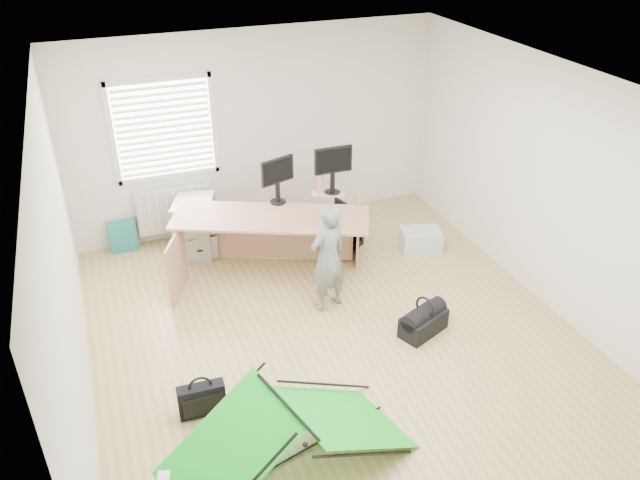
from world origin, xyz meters
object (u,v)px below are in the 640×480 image
object	(u,v)px
thermos	(320,185)
storage_crate	(421,240)
kite	(288,434)
duffel_bag	(423,323)
person	(328,258)
laptop_bag	(202,400)
desk	(272,245)
monitor_left	(278,186)
monitor_right	(332,177)
office_chair	(332,229)
filing_cabinet	(195,226)

from	to	relation	value
thermos	storage_crate	distance (m)	1.55
kite	duffel_bag	xyz separation A→B (m)	(1.91, 1.11, -0.20)
person	laptop_bag	xyz separation A→B (m)	(-1.69, -1.13, -0.49)
kite	duffel_bag	world-z (taller)	kite
desk	storage_crate	size ratio (longest dim) A/B	4.54
monitor_left	thermos	distance (m)	0.56
thermos	monitor_right	bearing A→B (deg)	-4.97
monitor_left	desk	bearing A→B (deg)	-140.36
thermos	laptop_bag	size ratio (longest dim) A/B	0.64
monitor_right	duffel_bag	bearing A→B (deg)	-82.28
kite	office_chair	bearing A→B (deg)	47.32
desk	monitor_right	distance (m)	1.16
desk	monitor_right	size ratio (longest dim) A/B	4.79
filing_cabinet	thermos	world-z (taller)	thermos
monitor_left	filing_cabinet	bearing A→B (deg)	131.55
office_chair	kite	xyz separation A→B (m)	(-1.67, -3.14, 0.03)
desk	office_chair	bearing A→B (deg)	43.56
monitor_left	storage_crate	distance (m)	2.05
filing_cabinet	desk	bearing A→B (deg)	-27.36
thermos	storage_crate	xyz separation A→B (m)	(1.23, -0.50, -0.79)
monitor_right	person	bearing A→B (deg)	-113.11
kite	storage_crate	distance (m)	3.81
kite	duffel_bag	bearing A→B (deg)	15.48
monitor_left	thermos	xyz separation A→B (m)	(0.56, 0.01, -0.08)
storage_crate	duffel_bag	xyz separation A→B (m)	(-0.82, -1.54, -0.03)
thermos	duffel_bag	world-z (taller)	thermos
office_chair	laptop_bag	bearing A→B (deg)	31.43
thermos	filing_cabinet	bearing A→B (deg)	160.38
storage_crate	desk	bearing A→B (deg)	175.14
monitor_right	laptop_bag	distance (m)	3.35
monitor_left	person	distance (m)	1.28
filing_cabinet	monitor_right	bearing A→B (deg)	3.22
person	duffel_bag	size ratio (longest dim) A/B	2.41
desk	filing_cabinet	world-z (taller)	desk
office_chair	person	world-z (taller)	person
monitor_right	laptop_bag	bearing A→B (deg)	-132.64
filing_cabinet	thermos	size ratio (longest dim) A/B	2.69
monitor_left	storage_crate	size ratio (longest dim) A/B	0.89
storage_crate	monitor_right	bearing A→B (deg)	155.43
desk	kite	size ratio (longest dim) A/B	1.15
monitor_left	duffel_bag	bearing A→B (deg)	-83.24
kite	laptop_bag	world-z (taller)	kite
desk	duffel_bag	xyz separation A→B (m)	(1.16, -1.71, -0.28)
desk	filing_cabinet	xyz separation A→B (m)	(-0.76, 0.87, -0.03)
monitor_right	kite	world-z (taller)	monitor_right
desk	office_chair	distance (m)	0.98
duffel_bag	desk	bearing A→B (deg)	101.74
filing_cabinet	laptop_bag	bearing A→B (deg)	-79.11
thermos	duffel_bag	xyz separation A→B (m)	(0.41, -2.05, -0.81)
filing_cabinet	kite	bearing A→B (deg)	-68.19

